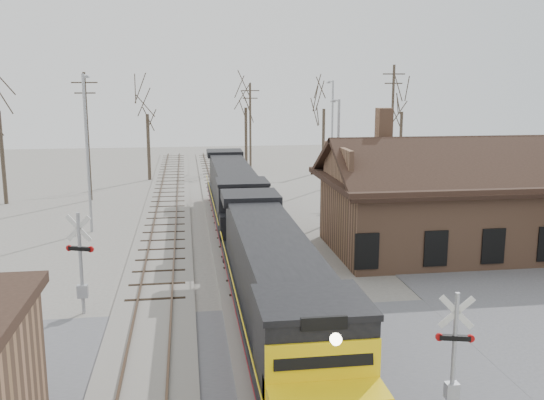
# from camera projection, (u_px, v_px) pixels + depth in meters

# --- Properties ---
(ground) EXTENTS (140.00, 140.00, 0.00)m
(ground) POSITION_uv_depth(u_px,v_px,m) (280.00, 356.00, 20.92)
(ground) COLOR gray
(ground) RESTS_ON ground
(road) EXTENTS (60.00, 9.00, 0.03)m
(road) POSITION_uv_depth(u_px,v_px,m) (280.00, 356.00, 20.92)
(road) COLOR #59595E
(road) RESTS_ON ground
(track_main) EXTENTS (3.40, 90.00, 0.24)m
(track_main) POSITION_uv_depth(u_px,v_px,m) (240.00, 243.00, 35.48)
(track_main) COLOR gray
(track_main) RESTS_ON ground
(track_siding) EXTENTS (3.40, 90.00, 0.24)m
(track_siding) POSITION_uv_depth(u_px,v_px,m) (162.00, 245.00, 34.85)
(track_siding) COLOR gray
(track_siding) RESTS_ON ground
(depot) EXTENTS (15.20, 9.31, 7.90)m
(depot) POSITION_uv_depth(u_px,v_px,m) (458.00, 208.00, 33.79)
(depot) COLOR #93674C
(depot) RESTS_ON ground
(locomotive_lead) EXTENTS (2.74, 18.37, 4.07)m
(locomotive_lead) POSITION_uv_depth(u_px,v_px,m) (276.00, 289.00, 21.38)
(locomotive_lead) COLOR black
(locomotive_lead) RESTS_ON ground
(locomotive_trailing) EXTENTS (2.74, 18.37, 3.86)m
(locomotive_trailing) POSITION_uv_depth(u_px,v_px,m) (233.00, 194.00, 39.49)
(locomotive_trailing) COLOR black
(locomotive_trailing) RESTS_ON ground
(crossbuck_near) EXTENTS (1.05, 0.35, 3.72)m
(crossbuck_near) POSITION_uv_depth(u_px,v_px,m) (454.00, 360.00, 16.76)
(crossbuck_near) COLOR #A5A8AD
(crossbuck_near) RESTS_ON ground
(crossbuck_far) EXTENTS (1.16, 0.48, 4.22)m
(crossbuck_far) POSITION_uv_depth(u_px,v_px,m) (81.00, 267.00, 24.45)
(crossbuck_far) COLOR #A5A8AD
(crossbuck_far) RESTS_ON ground
(streetlight_a) EXTENTS (0.25, 2.04, 9.82)m
(streetlight_a) POSITION_uv_depth(u_px,v_px,m) (87.00, 146.00, 37.39)
(streetlight_a) COLOR #A5A8AD
(streetlight_a) RESTS_ON ground
(streetlight_b) EXTENTS (0.25, 2.04, 8.20)m
(streetlight_b) POSITION_uv_depth(u_px,v_px,m) (337.00, 153.00, 40.80)
(streetlight_b) COLOR #A5A8AD
(streetlight_b) RESTS_ON ground
(streetlight_c) EXTENTS (0.25, 2.04, 9.45)m
(streetlight_c) POSITION_uv_depth(u_px,v_px,m) (332.00, 128.00, 53.99)
(streetlight_c) COLOR #A5A8AD
(streetlight_c) RESTS_ON ground
(utility_pole_a) EXTENTS (2.00, 0.24, 10.07)m
(utility_pole_a) POSITION_uv_depth(u_px,v_px,m) (87.00, 134.00, 47.60)
(utility_pole_a) COLOR #382D23
(utility_pole_a) RESTS_ON ground
(utility_pole_b) EXTENTS (2.00, 0.24, 9.21)m
(utility_pole_b) POSITION_uv_depth(u_px,v_px,m) (250.00, 124.00, 65.15)
(utility_pole_b) COLOR #382D23
(utility_pole_b) RESTS_ON ground
(utility_pole_c) EXTENTS (2.00, 0.24, 10.80)m
(utility_pole_c) POSITION_uv_depth(u_px,v_px,m) (392.00, 124.00, 53.50)
(utility_pole_c) COLOR #382D23
(utility_pole_c) RESTS_ON ground
(tree_b) EXTENTS (4.21, 4.21, 10.32)m
(tree_b) POSITION_uv_depth(u_px,v_px,m) (147.00, 103.00, 57.31)
(tree_b) COLOR #382D23
(tree_b) RESTS_ON ground
(tree_c) EXTENTS (4.36, 4.36, 10.69)m
(tree_c) POSITION_uv_depth(u_px,v_px,m) (246.00, 98.00, 66.47)
(tree_c) COLOR #382D23
(tree_c) RESTS_ON ground
(tree_d) EXTENTS (4.39, 4.39, 10.76)m
(tree_d) POSITION_uv_depth(u_px,v_px,m) (324.00, 98.00, 62.54)
(tree_d) COLOR #382D23
(tree_d) RESTS_ON ground
(tree_e) EXTENTS (4.26, 4.26, 10.44)m
(tree_e) POSITION_uv_depth(u_px,v_px,m) (402.00, 101.00, 60.33)
(tree_e) COLOR #382D23
(tree_e) RESTS_ON ground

